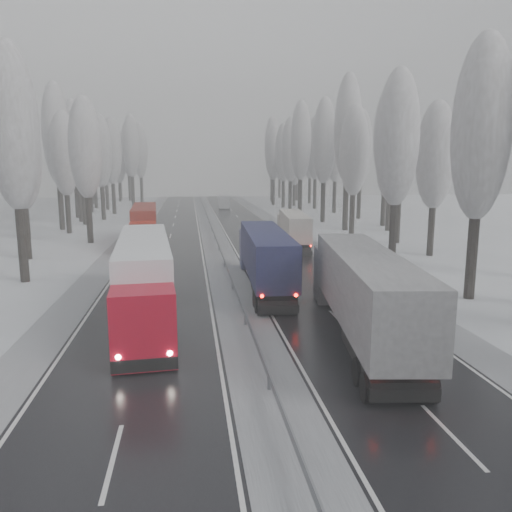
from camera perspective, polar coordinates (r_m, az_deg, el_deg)
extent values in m
plane|color=silver|center=(16.32, 3.85, -21.04)|extent=(260.00, 260.00, 0.00)
cube|color=black|center=(45.21, 2.85, -0.58)|extent=(7.50, 200.00, 0.03)
cube|color=black|center=(44.54, -10.56, -0.90)|extent=(7.50, 200.00, 0.03)
cube|color=#ABAEB4|center=(44.56, -3.80, -0.74)|extent=(3.00, 200.00, 0.04)
cube|color=#ABAEB4|center=(46.35, 8.88, -0.41)|extent=(2.40, 200.00, 0.04)
cube|color=#ABAEB4|center=(45.07, -16.85, -1.04)|extent=(2.40, 200.00, 0.04)
cube|color=slate|center=(44.46, -3.81, -0.01)|extent=(0.06, 200.00, 0.32)
cube|color=slate|center=(42.55, -3.63, -0.88)|extent=(0.12, 0.12, 0.60)
cube|color=slate|center=(74.17, -5.38, 3.84)|extent=(0.12, 0.12, 0.60)
cylinder|color=black|center=(34.82, 23.43, 0.00)|extent=(0.68, 0.68, 5.60)
ellipsoid|color=gray|center=(34.44, 24.40, 13.22)|extent=(3.60, 3.60, 11.45)
cylinder|color=black|center=(44.61, 15.38, 2.56)|extent=(0.68, 0.68, 5.62)
ellipsoid|color=gray|center=(44.31, 15.88, 12.90)|extent=(3.60, 3.60, 11.48)
cylinder|color=black|center=(50.57, 19.37, 2.82)|extent=(0.64, 0.64, 4.94)
ellipsoid|color=gray|center=(50.23, 19.85, 10.82)|extent=(3.60, 3.60, 10.09)
cylinder|color=black|center=(53.38, 15.35, 3.60)|extent=(0.66, 0.66, 5.32)
ellipsoid|color=gray|center=(53.09, 15.74, 11.78)|extent=(3.60, 3.60, 10.88)
cylinder|color=black|center=(57.86, 15.87, 4.55)|extent=(0.72, 0.72, 6.31)
ellipsoid|color=gray|center=(57.73, 16.32, 13.49)|extent=(3.60, 3.60, 12.90)
cylinder|color=black|center=(62.78, 10.92, 4.74)|extent=(0.67, 0.67, 5.38)
ellipsoid|color=gray|center=(62.54, 11.16, 11.76)|extent=(3.60, 3.60, 10.98)
cylinder|color=black|center=(68.74, 14.84, 4.72)|extent=(0.62, 0.62, 4.59)
ellipsoid|color=gray|center=(68.47, 15.09, 10.19)|extent=(3.60, 3.60, 9.39)
cylinder|color=black|center=(68.12, 10.20, 5.84)|extent=(0.76, 0.76, 6.95)
ellipsoid|color=gray|center=(68.11, 10.47, 14.19)|extent=(3.60, 3.60, 14.19)
cylinder|color=black|center=(74.23, 14.37, 5.89)|extent=(0.74, 0.74, 6.59)
ellipsoid|color=gray|center=(74.17, 14.69, 13.16)|extent=(3.60, 3.60, 13.46)
cylinder|color=black|center=(77.85, 7.65, 6.22)|extent=(0.72, 0.72, 6.37)
ellipsoid|color=gray|center=(77.76, 7.82, 12.92)|extent=(3.60, 3.60, 13.01)
cylinder|color=black|center=(83.79, 11.68, 6.25)|extent=(0.70, 0.70, 5.97)
ellipsoid|color=gray|center=(83.67, 11.90, 12.08)|extent=(3.60, 3.60, 12.20)
cylinder|color=black|center=(87.90, 5.05, 6.81)|extent=(0.74, 0.74, 6.65)
ellipsoid|color=gray|center=(87.85, 5.14, 13.01)|extent=(3.60, 3.60, 13.59)
cylinder|color=black|center=(93.63, 8.94, 6.78)|extent=(0.71, 0.71, 6.14)
ellipsoid|color=gray|center=(93.54, 9.09, 12.14)|extent=(3.60, 3.60, 12.54)
cylinder|color=black|center=(97.48, 3.91, 6.98)|extent=(0.71, 0.71, 6.05)
ellipsoid|color=gray|center=(97.38, 3.98, 12.07)|extent=(3.60, 3.60, 12.37)
cylinder|color=black|center=(102.68, 6.73, 7.17)|extent=(0.72, 0.72, 6.30)
ellipsoid|color=gray|center=(102.61, 6.83, 12.19)|extent=(3.60, 3.60, 12.87)
cylinder|color=black|center=(104.85, 3.13, 7.17)|extent=(0.70, 0.70, 5.88)
ellipsoid|color=gray|center=(104.75, 3.17, 11.76)|extent=(3.60, 3.60, 12.00)
cylinder|color=black|center=(109.41, 4.36, 7.01)|extent=(0.64, 0.64, 4.86)
ellipsoid|color=gray|center=(109.25, 4.41, 10.65)|extent=(3.60, 3.60, 9.92)
cylinder|color=black|center=(111.68, 1.99, 7.39)|extent=(0.70, 0.70, 5.98)
ellipsoid|color=gray|center=(111.58, 2.02, 11.77)|extent=(3.60, 3.60, 12.21)
cylinder|color=black|center=(117.45, 6.13, 7.52)|extent=(0.71, 0.71, 6.19)
ellipsoid|color=gray|center=(117.38, 6.22, 11.84)|extent=(3.60, 3.60, 12.64)
cylinder|color=black|center=(121.57, 1.82, 7.82)|extent=(0.75, 0.75, 6.86)
ellipsoid|color=gray|center=(121.56, 1.85, 12.44)|extent=(3.60, 3.60, 14.01)
cylinder|color=black|center=(126.84, 4.66, 7.60)|extent=(0.68, 0.68, 5.55)
ellipsoid|color=gray|center=(126.73, 4.72, 11.18)|extent=(3.60, 3.60, 11.33)
cylinder|color=black|center=(132.28, 1.80, 7.85)|extent=(0.71, 0.71, 6.09)
ellipsoid|color=gray|center=(132.21, 1.82, 11.62)|extent=(3.60, 3.60, 12.45)
cylinder|color=black|center=(136.71, 2.70, 7.79)|extent=(0.67, 0.67, 5.49)
ellipsoid|color=gray|center=(136.61, 2.72, 11.08)|extent=(3.60, 3.60, 11.21)
cylinder|color=black|center=(40.53, -25.16, 1.37)|extent=(0.69, 0.69, 5.83)
ellipsoid|color=gray|center=(40.25, -26.08, 13.17)|extent=(3.60, 3.60, 11.92)
cylinder|color=black|center=(50.48, -24.74, 2.50)|extent=(0.65, 0.65, 5.03)
ellipsoid|color=gray|center=(50.14, -25.36, 10.66)|extent=(3.60, 3.60, 10.28)
cylinder|color=black|center=(58.73, -18.51, 4.06)|extent=(0.67, 0.67, 5.44)
ellipsoid|color=gray|center=(58.49, -18.94, 11.65)|extent=(3.60, 3.60, 11.11)
cylinder|color=black|center=(64.51, -24.78, 4.29)|extent=(0.69, 0.69, 5.72)
ellipsoid|color=gray|center=(64.31, -25.33, 11.54)|extent=(3.60, 3.60, 11.69)
cylinder|color=black|center=(68.39, -20.67, 4.64)|extent=(0.66, 0.66, 5.23)
ellipsoid|color=gray|center=(68.16, -21.07, 10.89)|extent=(3.60, 3.60, 10.68)
cylinder|color=black|center=(72.63, -21.39, 5.43)|extent=(0.74, 0.74, 6.60)
ellipsoid|color=gray|center=(72.57, -21.89, 12.86)|extent=(3.60, 3.60, 13.49)
cylinder|color=black|center=(77.76, -19.03, 5.31)|extent=(0.65, 0.65, 5.16)
ellipsoid|color=gray|center=(77.55, -19.35, 10.74)|extent=(3.60, 3.60, 10.54)
cylinder|color=black|center=(81.92, -19.45, 5.73)|extent=(0.69, 0.69, 5.79)
ellipsoid|color=gray|center=(81.78, -19.80, 11.52)|extent=(3.60, 3.60, 11.84)
cylinder|color=black|center=(84.09, -17.09, 5.91)|extent=(0.68, 0.68, 5.64)
ellipsoid|color=gray|center=(83.94, -17.38, 11.40)|extent=(3.60, 3.60, 11.53)
cylinder|color=black|center=(88.89, -19.78, 6.26)|extent=(0.73, 0.73, 6.56)
ellipsoid|color=gray|center=(88.84, -20.15, 12.29)|extent=(3.60, 3.60, 13.40)
cylinder|color=black|center=(93.99, -15.95, 6.42)|extent=(0.69, 0.69, 5.79)
ellipsoid|color=gray|center=(93.87, -16.20, 11.46)|extent=(3.60, 3.60, 11.84)
cylinder|color=black|center=(98.69, -18.38, 6.70)|extent=(0.74, 0.74, 6.65)
ellipsoid|color=gray|center=(98.65, -18.70, 12.21)|extent=(3.60, 3.60, 13.58)
cylinder|color=black|center=(103.62, -16.64, 6.51)|extent=(0.65, 0.65, 5.12)
ellipsoid|color=gray|center=(103.47, -16.85, 10.56)|extent=(3.60, 3.60, 10.46)
cylinder|color=black|center=(108.02, -17.85, 6.77)|extent=(0.69, 0.69, 5.84)
ellipsoid|color=gray|center=(107.91, -18.09, 11.19)|extent=(3.60, 3.60, 11.92)
cylinder|color=black|center=(113.77, -13.89, 7.32)|extent=(0.74, 0.74, 6.67)
ellipsoid|color=gray|center=(113.74, -14.10, 12.12)|extent=(3.60, 3.60, 13.63)
cylinder|color=black|center=(119.04, -18.08, 7.15)|extent=(0.72, 0.72, 6.31)
ellipsoid|color=gray|center=(118.98, -18.33, 11.48)|extent=(3.60, 3.60, 12.88)
cylinder|color=black|center=(123.01, -12.94, 7.47)|extent=(0.72, 0.72, 6.29)
ellipsoid|color=gray|center=(122.95, -13.11, 11.65)|extent=(3.60, 3.60, 12.84)
cylinder|color=black|center=(127.64, -15.30, 7.13)|extent=(0.64, 0.64, 4.86)
ellipsoid|color=gray|center=(127.50, -15.45, 10.25)|extent=(3.60, 3.60, 9.92)
cylinder|color=black|center=(129.91, -14.24, 7.62)|extent=(0.74, 0.74, 6.63)
ellipsoid|color=gray|center=(129.88, -14.43, 11.79)|extent=(3.60, 3.60, 13.54)
cylinder|color=black|center=(134.23, -15.22, 7.47)|extent=(0.69, 0.69, 5.79)
ellipsoid|color=gray|center=(134.14, -15.39, 11.00)|extent=(3.60, 3.60, 11.82)
cube|color=#4B4C50|center=(32.29, 9.17, -1.84)|extent=(3.06, 3.15, 3.26)
cube|color=black|center=(33.47, 8.83, -0.08)|extent=(2.49, 0.43, 1.09)
cube|color=black|center=(33.99, 8.71, -3.48)|extent=(2.72, 0.51, 0.54)
cube|color=slate|center=(23.92, 12.51, -3.40)|extent=(4.57, 14.38, 3.04)
cube|color=black|center=(18.20, 17.27, -15.87)|extent=(2.50, 0.45, 0.49)
cube|color=black|center=(20.93, 14.65, -11.57)|extent=(3.14, 6.24, 0.49)
cube|color=black|center=(18.81, 16.68, -15.69)|extent=(2.49, 0.39, 0.65)
cylinder|color=black|center=(31.57, 7.31, -4.36)|extent=(0.52, 1.17, 1.13)
cylinder|color=black|center=(31.95, 11.38, -4.31)|extent=(0.52, 1.17, 1.13)
cylinder|color=black|center=(20.38, 11.75, -12.82)|extent=(0.52, 1.17, 1.13)
cylinder|color=black|center=(20.96, 18.02, -12.45)|extent=(0.52, 1.17, 1.13)
cylinder|color=black|center=(19.11, 12.65, -14.45)|extent=(0.52, 1.17, 1.13)
cylinder|color=black|center=(19.73, 19.32, -13.99)|extent=(0.52, 1.17, 1.13)
sphere|color=#FF0C05|center=(17.50, 14.18, -13.67)|extent=(0.22, 0.22, 0.22)
sphere|color=#FF0C05|center=(18.11, 20.70, -13.20)|extent=(0.22, 0.22, 0.22)
sphere|color=white|center=(33.78, 6.98, -2.77)|extent=(0.24, 0.24, 0.24)
sphere|color=white|center=(34.10, 10.43, -2.74)|extent=(0.24, 0.24, 0.24)
cube|color=navy|center=(41.90, -0.08, 0.86)|extent=(2.62, 2.72, 3.02)
cube|color=black|center=(43.03, -0.23, 2.06)|extent=(2.32, 0.19, 1.01)
cube|color=black|center=(43.44, -0.24, -0.42)|extent=(2.52, 0.25, 0.50)
cube|color=#141738|center=(34.01, 1.13, 0.48)|extent=(3.09, 13.19, 2.82)
cube|color=black|center=(28.11, 2.64, -6.14)|extent=(2.32, 0.21, 0.45)
cube|color=black|center=(30.90, 1.88, -4.24)|extent=(2.44, 5.62, 0.45)
cube|color=black|center=(28.70, 2.48, -6.22)|extent=(2.32, 0.15, 0.60)
cylinder|color=black|center=(41.22, -1.44, -0.90)|extent=(0.39, 1.06, 1.05)
cylinder|color=black|center=(41.42, 1.48, -0.85)|extent=(0.39, 1.06, 1.05)
cylinder|color=black|center=(30.46, -0.01, -4.90)|extent=(0.39, 1.06, 1.05)
cylinder|color=black|center=(30.72, 3.94, -4.79)|extent=(0.39, 1.06, 1.05)
cylinder|color=black|center=(29.20, 0.23, -5.57)|extent=(0.39, 1.06, 1.05)
cylinder|color=black|center=(29.48, 4.35, -5.45)|extent=(0.39, 1.06, 1.05)
sphere|color=#FF0C05|center=(27.71, 0.71, -4.64)|extent=(0.20, 0.20, 0.20)
sphere|color=#FF0C05|center=(27.98, 4.62, -4.53)|extent=(0.20, 0.20, 0.20)
sphere|color=white|center=(43.32, -1.51, 0.09)|extent=(0.22, 0.22, 0.22)
sphere|color=white|center=(43.49, 1.01, 0.13)|extent=(0.22, 0.22, 0.22)
cube|color=beige|center=(59.85, 3.64, 3.46)|extent=(2.41, 2.49, 2.64)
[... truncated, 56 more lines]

